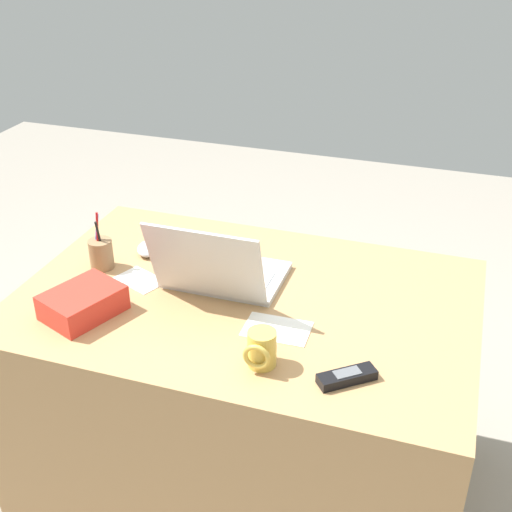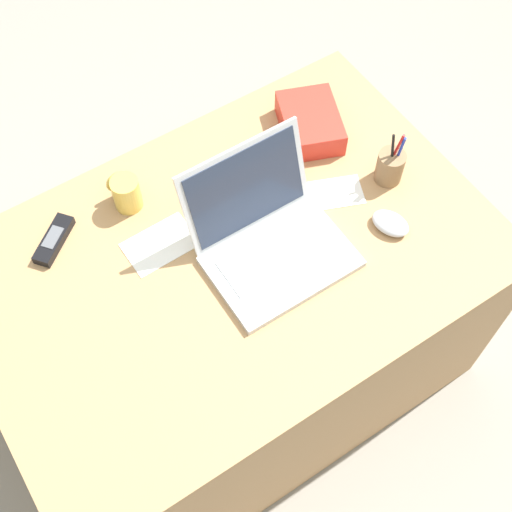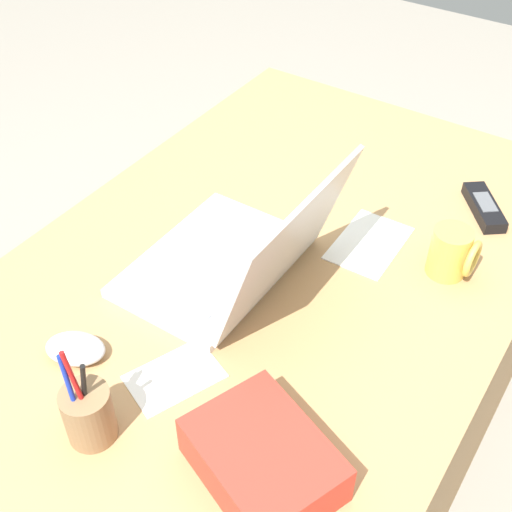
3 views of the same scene
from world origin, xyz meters
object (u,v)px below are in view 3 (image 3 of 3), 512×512
(laptop, at_px, (236,258))
(pen_holder, at_px, (88,414))
(cordless_phone, at_px, (484,207))
(coffee_mug_white, at_px, (452,253))
(computer_mouse, at_px, (75,349))
(snack_bag, at_px, (263,460))

(laptop, bearing_deg, pen_holder, 1.63)
(cordless_phone, bearing_deg, coffee_mug_white, 1.78)
(computer_mouse, distance_m, cordless_phone, 0.82)
(computer_mouse, xyz_separation_m, snack_bag, (0.01, 0.36, 0.02))
(pen_holder, height_order, snack_bag, pen_holder)
(laptop, relative_size, pen_holder, 1.90)
(cordless_phone, xyz_separation_m, snack_bag, (0.72, -0.05, 0.02))
(laptop, height_order, cordless_phone, laptop)
(pen_holder, bearing_deg, cordless_phone, 160.27)
(coffee_mug_white, bearing_deg, computer_mouse, -39.46)
(laptop, xyz_separation_m, snack_bag, (0.30, 0.25, -0.01))
(coffee_mug_white, bearing_deg, snack_bag, -6.39)
(computer_mouse, relative_size, cordless_phone, 0.71)
(pen_holder, xyz_separation_m, snack_bag, (-0.08, 0.24, -0.01))
(cordless_phone, bearing_deg, pen_holder, -19.73)
(computer_mouse, height_order, cordless_phone, computer_mouse)
(snack_bag, bearing_deg, laptop, -140.05)
(laptop, distance_m, coffee_mug_white, 0.38)
(laptop, relative_size, coffee_mug_white, 3.61)
(laptop, bearing_deg, snack_bag, 39.95)
(laptop, xyz_separation_m, computer_mouse, (0.28, -0.11, -0.03))
(computer_mouse, bearing_deg, snack_bag, 68.41)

